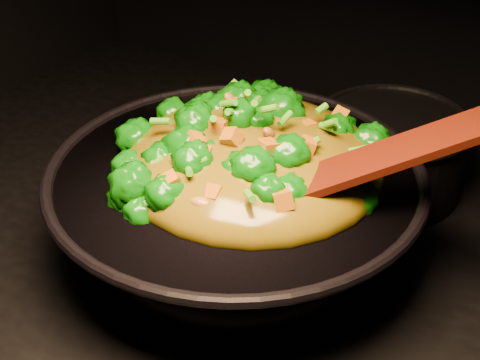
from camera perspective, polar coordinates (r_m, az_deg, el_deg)
The scene contains 4 objects.
wok at distance 0.89m, azimuth -0.34°, elevation -2.75°, with size 0.43×0.43×0.12m, color black, non-canonical shape.
stir_fry at distance 0.83m, azimuth 1.05°, elevation 3.89°, with size 0.31×0.31×0.11m, color #0B5806, non-canonical shape.
spatula at distance 0.77m, azimuth 9.50°, elevation 1.20°, with size 0.35×0.05×0.01m, color #351108.
back_pot at distance 1.03m, azimuth 11.55°, elevation 2.00°, with size 0.20×0.20×0.11m, color black.
Camera 1 is at (0.35, -0.61, 1.49)m, focal length 55.00 mm.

